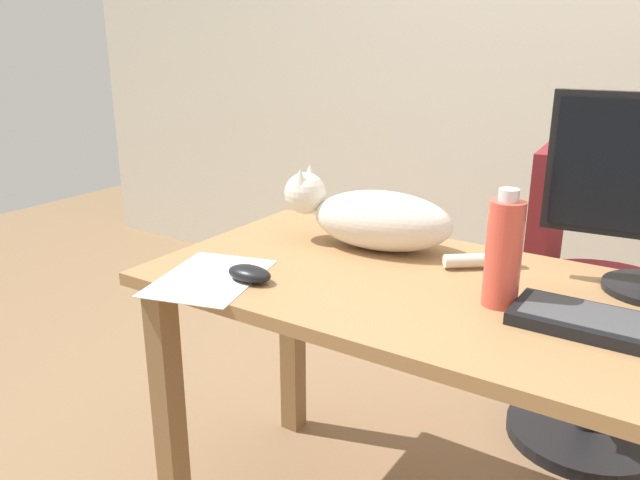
% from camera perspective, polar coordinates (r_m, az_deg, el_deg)
% --- Properties ---
extents(desk, '(1.56, 0.66, 0.73)m').
position_cam_1_polar(desk, '(1.42, 15.20, -9.01)').
color(desk, '#9E7247').
rests_on(desk, ground_plane).
extents(office_chair, '(0.48, 0.48, 0.94)m').
position_cam_1_polar(office_chair, '(2.14, 22.40, -6.58)').
color(office_chair, black).
rests_on(office_chair, ground_plane).
extents(keyboard, '(0.44, 0.15, 0.03)m').
position_cam_1_polar(keyboard, '(1.29, 26.47, -7.34)').
color(keyboard, black).
rests_on(keyboard, desk).
extents(cat, '(0.61, 0.24, 0.20)m').
position_cam_1_polar(cat, '(1.62, 4.79, 2.03)').
color(cat, silver).
rests_on(cat, desk).
extents(computer_mouse, '(0.11, 0.06, 0.04)m').
position_cam_1_polar(computer_mouse, '(1.42, -6.33, -3.01)').
color(computer_mouse, black).
rests_on(computer_mouse, desk).
extents(paper_sheet, '(0.28, 0.34, 0.00)m').
position_cam_1_polar(paper_sheet, '(1.46, -9.82, -3.34)').
color(paper_sheet, white).
rests_on(paper_sheet, desk).
extents(spray_bottle, '(0.07, 0.07, 0.24)m').
position_cam_1_polar(spray_bottle, '(1.31, 16.09, -1.05)').
color(spray_bottle, '#D84C3D').
rests_on(spray_bottle, desk).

